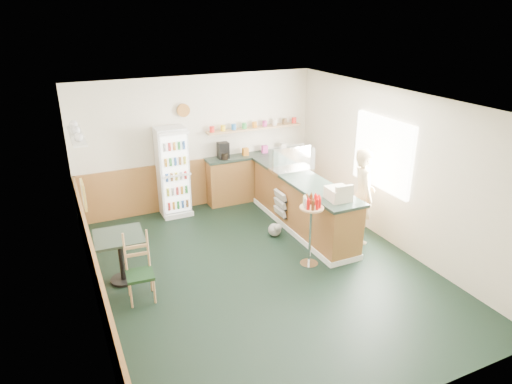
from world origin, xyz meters
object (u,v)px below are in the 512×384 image
display_case (292,160)px  cafe_table (120,249)px  drinks_fridge (173,172)px  condiment_stand (311,219)px  cafe_chair (138,265)px  cash_register (338,194)px  shopkeeper (363,196)px

display_case → cafe_table: size_ratio=1.02×
drinks_fridge → condiment_stand: bearing=-63.6°
cafe_chair → cash_register: bearing=1.9°
shopkeeper → cafe_table: bearing=105.6°
drinks_fridge → cafe_chair: size_ratio=1.77×
cash_register → shopkeeper: 0.78m
shopkeeper → cafe_chair: shopkeeper is taller
cafe_table → cash_register: bearing=-11.2°
cafe_table → display_case: bearing=14.5°
cafe_table → cafe_chair: 0.54m
shopkeeper → drinks_fridge: bearing=68.3°
cash_register → cafe_table: (-3.40, 0.67, -0.56)m
shopkeeper → cafe_table: 4.13m
condiment_stand → display_case: bearing=71.3°
cash_register → condiment_stand: cash_register is taller
drinks_fridge → condiment_stand: drinks_fridge is taller
cash_register → condiment_stand: size_ratio=0.31×
shopkeeper → condiment_stand: shopkeeper is taller
drinks_fridge → cafe_table: 2.55m
cafe_chair → display_case: bearing=28.0°
cash_register → cafe_table: cash_register is taller
cash_register → cafe_table: 3.51m
cafe_table → condiment_stand: bearing=-15.4°
drinks_fridge → cafe_chair: 2.93m
cash_register → cafe_table: bearing=172.6°
shopkeeper → cafe_table: (-4.10, 0.42, -0.31)m
drinks_fridge → shopkeeper: (2.69, -2.52, -0.03)m
shopkeeper → cafe_chair: (-3.94, -0.10, -0.33)m
cafe_chair → cafe_table: bearing=111.5°
display_case → condiment_stand: (-0.56, -1.66, -0.41)m
drinks_fridge → cafe_table: drinks_fridge is taller
display_case → condiment_stand: display_case is taller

